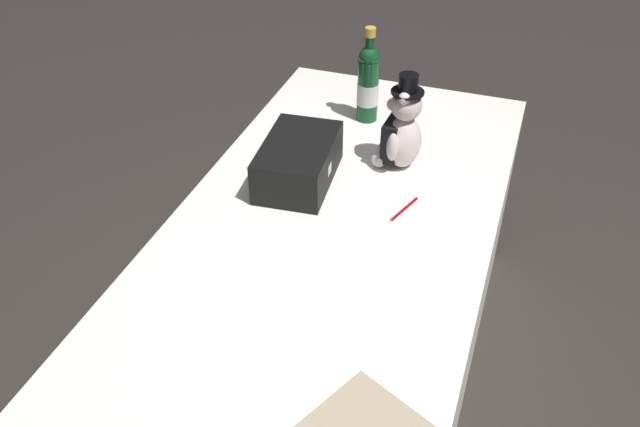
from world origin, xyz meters
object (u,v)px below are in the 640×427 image
at_px(champagne_bottle, 368,82).
at_px(gift_case_black, 298,162).
at_px(teddy_bear_groom, 401,131).
at_px(signing_pen, 403,210).

bearing_deg(champagne_bottle, gift_case_black, 168.16).
relative_size(teddy_bear_groom, signing_pen, 2.28).
xyz_separation_m(signing_pen, gift_case_black, (0.05, 0.33, 0.06)).
distance_m(champagne_bottle, signing_pen, 0.54).
bearing_deg(teddy_bear_groom, champagne_bottle, 35.51).
bearing_deg(signing_pen, gift_case_black, 81.50).
bearing_deg(champagne_bottle, signing_pen, -152.63).
bearing_deg(signing_pen, teddy_bear_groom, 17.32).
relative_size(champagne_bottle, signing_pen, 2.44).
distance_m(champagne_bottle, gift_case_black, 0.43).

